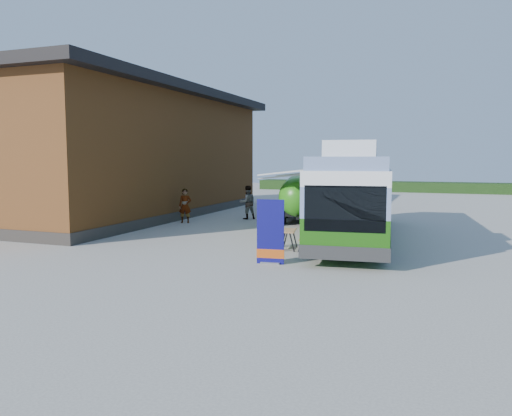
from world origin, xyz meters
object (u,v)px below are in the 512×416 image
at_px(picnic_table, 289,235).
at_px(slurry_tanker, 299,195).
at_px(person_a, 185,206).
at_px(bus, 356,194).
at_px(banner, 270,238).
at_px(person_b, 247,202).

relative_size(picnic_table, slurry_tanker, 0.23).
xyz_separation_m(person_a, slurry_tanker, (5.41, 2.90, 0.51)).
bearing_deg(bus, picnic_table, -125.03).
xyz_separation_m(bus, banner, (-1.71, -6.18, -1.06)).
xyz_separation_m(picnic_table, slurry_tanker, (-1.99, 8.42, 0.87)).
distance_m(banner, picnic_table, 2.74).
bearing_deg(banner, bus, 68.20).
height_order(picnic_table, person_a, person_a).
bearing_deg(bus, person_b, 138.79).
bearing_deg(banner, picnic_table, 87.65).
height_order(banner, picnic_table, banner).
height_order(person_b, slurry_tanker, slurry_tanker).
bearing_deg(person_b, picnic_table, 80.60).
bearing_deg(banner, person_b, 108.68).
bearing_deg(bus, person_a, 161.17).
bearing_deg(slurry_tanker, banner, -93.97).
bearing_deg(banner, slurry_tanker, 94.71).
height_order(bus, picnic_table, bus).
bearing_deg(person_a, person_b, 29.06).
relative_size(bus, picnic_table, 9.04).
bearing_deg(picnic_table, person_a, 133.14).
bearing_deg(bus, banner, -111.80).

